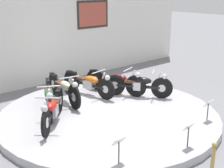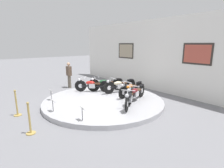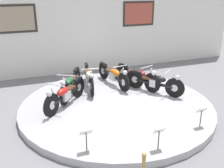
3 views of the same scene
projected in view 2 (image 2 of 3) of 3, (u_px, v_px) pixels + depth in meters
name	position (u px, v px, depth m)	size (l,w,h in m)	color
ground_plane	(104.00, 103.00, 8.18)	(60.00, 60.00, 0.00)	slate
display_platform	(104.00, 101.00, 8.16)	(5.49, 5.49, 0.18)	#ADADB2
back_wall	(156.00, 56.00, 10.05)	(14.00, 0.22, 4.07)	white
motorcycle_red	(92.00, 85.00, 9.31)	(1.41, 1.46, 0.79)	black
motorcycle_green	(105.00, 84.00, 9.49)	(1.00, 1.82, 0.81)	black
motorcycle_cream	(119.00, 85.00, 9.21)	(0.54, 1.98, 0.80)	black
motorcycle_orange	(131.00, 88.00, 8.57)	(0.54, 1.94, 0.78)	black
motorcycle_maroon	(135.00, 93.00, 7.80)	(0.76, 1.89, 0.79)	black
motorcycle_black	(130.00, 97.00, 7.17)	(1.20, 1.61, 0.78)	black
info_placard_front_left	(51.00, 92.00, 7.93)	(0.26, 0.11, 0.51)	#333338
info_placard_front_centre	(53.00, 102.00, 6.58)	(0.26, 0.11, 0.51)	#333338
info_placard_front_right	(82.00, 110.00, 5.80)	(0.26, 0.11, 0.51)	#333338
visitor_standing	(69.00, 74.00, 10.83)	(0.36, 0.22, 1.59)	#6B6051
stanchion_post_left_of_entry	(17.00, 107.00, 6.66)	(0.28, 0.28, 1.02)	tan
stanchion_post_right_of_entry	(30.00, 123.00, 5.30)	(0.28, 0.28, 1.02)	tan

